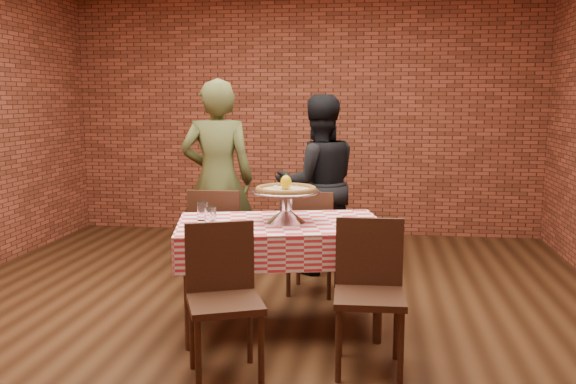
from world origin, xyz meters
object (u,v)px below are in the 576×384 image
(water_glass_left, at_px, (211,217))
(chair_near_right, at_px, (369,298))
(chair_near_left, at_px, (225,305))
(chair_far_right, at_px, (313,241))
(chair_far_left, at_px, (219,241))
(pizza, at_px, (286,190))
(diner_olive, at_px, (218,180))
(condiment_caddy, at_px, (286,205))
(pizza_stand, at_px, (286,207))
(water_glass_right, at_px, (203,211))
(diner_black, at_px, (318,184))
(table, at_px, (281,276))

(water_glass_left, height_order, chair_near_right, chair_near_right)
(water_glass_left, bearing_deg, chair_near_left, -68.85)
(chair_far_right, bearing_deg, chair_near_left, 85.14)
(chair_near_left, height_order, chair_far_left, chair_far_left)
(pizza, distance_m, diner_olive, 1.39)
(condiment_caddy, bearing_deg, pizza_stand, -94.41)
(water_glass_right, distance_m, diner_black, 1.61)
(pizza, bearing_deg, chair_far_left, 134.12)
(pizza, xyz_separation_m, chair_far_right, (0.11, 0.81, -0.54))
(water_glass_left, distance_m, water_glass_right, 0.21)
(pizza_stand, bearing_deg, chair_near_right, -47.03)
(diner_olive, bearing_deg, pizza_stand, 115.00)
(chair_far_right, bearing_deg, chair_far_left, 17.68)
(pizza_stand, distance_m, chair_far_right, 0.93)
(pizza, relative_size, chair_near_right, 0.48)
(condiment_caddy, bearing_deg, chair_near_left, -112.27)
(condiment_caddy, relative_size, diner_olive, 0.07)
(water_glass_left, relative_size, chair_near_right, 0.14)
(pizza_stand, relative_size, chair_far_right, 0.55)
(chair_far_left, distance_m, chair_far_right, 0.77)
(pizza, distance_m, water_glass_right, 0.61)
(chair_far_right, bearing_deg, water_glass_left, 66.42)
(condiment_caddy, distance_m, chair_far_left, 0.80)
(diner_olive, bearing_deg, water_glass_right, 90.13)
(chair_far_left, bearing_deg, chair_far_right, -171.12)
(table, distance_m, chair_near_right, 0.87)
(table, height_order, condiment_caddy, condiment_caddy)
(chair_near_left, relative_size, diner_black, 0.54)
(water_glass_left, distance_m, condiment_caddy, 0.66)
(pizza_stand, height_order, chair_far_left, pizza_stand)
(condiment_caddy, height_order, chair_near_left, chair_near_left)
(water_glass_right, bearing_deg, pizza_stand, 1.31)
(pizza_stand, bearing_deg, water_glass_left, -157.64)
(pizza, height_order, condiment_caddy, pizza)
(table, bearing_deg, pizza, 18.94)
(water_glass_left, xyz_separation_m, chair_near_right, (1.06, -0.43, -0.38))
(table, relative_size, chair_near_left, 1.56)
(condiment_caddy, relative_size, diner_black, 0.08)
(chair_far_left, xyz_separation_m, chair_far_right, (0.76, 0.15, -0.01))
(chair_far_left, bearing_deg, condiment_caddy, 146.41)
(condiment_caddy, relative_size, chair_far_left, 0.14)
(table, height_order, chair_near_right, chair_near_right)
(pizza_stand, height_order, water_glass_left, pizza_stand)
(water_glass_left, relative_size, diner_olive, 0.07)
(diner_black, bearing_deg, table, 66.09)
(condiment_caddy, bearing_deg, chair_far_right, 60.19)
(water_glass_right, bearing_deg, chair_near_right, -27.59)
(chair_near_right, relative_size, chair_far_left, 1.00)
(diner_olive, bearing_deg, chair_near_right, 118.34)
(water_glass_right, bearing_deg, water_glass_left, -60.08)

